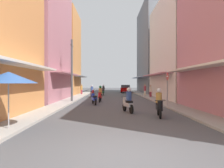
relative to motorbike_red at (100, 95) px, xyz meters
name	(u,v)px	position (x,y,z in m)	size (l,w,h in m)	color
ground_plane	(114,99)	(1.36, 3.73, -0.70)	(102.70, 102.70, 0.00)	#4C4C4F
sidewalk_left	(74,98)	(-3.20, 3.73, -0.64)	(1.52, 54.68, 0.12)	#ADA89E
sidewalk_right	(153,98)	(5.92, 3.73, -0.64)	(1.52, 54.68, 0.12)	#9E9991
building_left_mid	(34,32)	(-6.95, 1.46, 6.46)	(7.05, 10.76, 14.33)	#B7727F
building_left_far	(58,54)	(-6.95, 11.83, 5.53)	(7.05, 8.15, 12.47)	#D88C4C
building_right_mid	(185,49)	(9.68, 3.94, 5.04)	(7.05, 12.53, 11.50)	silver
building_right_far	(158,50)	(9.68, 18.16, 7.13)	(7.05, 13.97, 15.68)	slate
motorbike_red	(100,95)	(0.00, 0.00, 0.00)	(0.55, 1.81, 1.58)	black
motorbike_blue	(94,99)	(-0.41, -2.55, -0.20)	(0.67, 1.77, 0.96)	black
motorbike_black	(159,104)	(3.65, -9.36, 0.00)	(0.55, 1.81, 1.58)	black
motorbike_silver	(128,101)	(2.09, -7.55, 0.00)	(0.69, 1.77, 1.58)	black
motorbike_maroon	(92,92)	(-1.35, 6.92, 0.00)	(0.70, 1.76, 1.58)	black
motorbike_green	(103,91)	(-0.01, 10.81, 0.00)	(0.55, 1.81, 1.58)	black
parked_car	(125,89)	(3.83, 19.27, 0.04)	(2.03, 4.21, 1.45)	#8C0000
pedestrian_far	(151,91)	(5.99, 5.69, 0.09)	(0.34, 0.34, 1.59)	#99333F
pedestrian_midway	(81,89)	(-3.38, 11.97, 0.14)	(0.34, 0.34, 1.68)	#99333F
pedestrian_foreground	(145,90)	(5.73, 8.47, 0.12)	(0.34, 0.34, 1.64)	beige
vendor_umbrella	(8,78)	(-2.97, -12.82, 1.38)	(2.21, 2.21, 2.31)	#99999E
utility_pole	(72,70)	(-2.69, -0.40, 2.37)	(0.20, 1.20, 6.00)	#4C4C4F
street_sign_no_entry	(167,85)	(5.31, -4.75, 1.01)	(0.07, 0.60, 2.65)	gray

